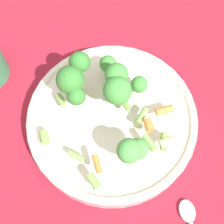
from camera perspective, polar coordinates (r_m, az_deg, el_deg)
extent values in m
plane|color=maroon|center=(0.56, 0.00, -2.37)|extent=(3.00, 3.00, 0.00)
cylinder|color=beige|center=(0.54, 0.00, -1.68)|extent=(0.29, 0.29, 0.04)
torus|color=beige|center=(0.53, 0.00, -0.96)|extent=(0.29, 0.29, 0.01)
cylinder|color=#8CB766|center=(0.54, 0.96, 4.46)|extent=(0.01, 0.01, 0.02)
sphere|color=#33722D|center=(0.52, 1.01, 5.70)|extent=(0.04, 0.04, 0.04)
cylinder|color=#8CB766|center=(0.52, -5.72, 7.85)|extent=(0.01, 0.01, 0.01)
sphere|color=#33722D|center=(0.50, -5.94, 9.08)|extent=(0.03, 0.03, 0.03)
cylinder|color=#8CB766|center=(0.47, 3.16, -7.91)|extent=(0.01, 0.01, 0.02)
sphere|color=#479342|center=(0.44, 3.32, -7.04)|extent=(0.04, 0.04, 0.04)
cylinder|color=#8CB766|center=(0.50, 0.93, 2.49)|extent=(0.02, 0.02, 0.02)
sphere|color=#3D8438|center=(0.47, 0.98, 3.95)|extent=(0.04, 0.04, 0.04)
cylinder|color=#8CB766|center=(0.51, -7.25, 4.27)|extent=(0.02, 0.02, 0.02)
sphere|color=#33722D|center=(0.48, -7.63, 5.80)|extent=(0.04, 0.04, 0.04)
cylinder|color=#8CB766|center=(0.53, 4.85, 4.14)|extent=(0.01, 0.01, 0.01)
sphere|color=#3D8438|center=(0.51, 5.01, 5.05)|extent=(0.03, 0.03, 0.03)
cylinder|color=#8CB766|center=(0.50, -6.33, 1.96)|extent=(0.01, 0.01, 0.01)
sphere|color=#33722D|center=(0.48, -6.55, 2.88)|extent=(0.03, 0.03, 0.03)
cylinder|color=#8CB766|center=(0.51, 0.81, 5.38)|extent=(0.01, 0.01, 0.02)
sphere|color=#3D8438|center=(0.49, 0.85, 6.80)|extent=(0.04, 0.04, 0.04)
cylinder|color=#8CB766|center=(0.51, 0.96, 4.91)|extent=(0.01, 0.01, 0.01)
sphere|color=#3D8438|center=(0.50, 1.00, 5.88)|extent=(0.03, 0.03, 0.03)
cylinder|color=#8CB766|center=(0.48, 3.28, -7.97)|extent=(0.01, 0.01, 0.01)
sphere|color=#33722D|center=(0.47, 3.40, -7.34)|extent=(0.03, 0.03, 0.03)
cylinder|color=#8CB766|center=(0.55, -0.70, 7.78)|extent=(0.01, 0.01, 0.01)
sphere|color=#3D8438|center=(0.54, -0.72, 8.79)|extent=(0.03, 0.03, 0.03)
cylinder|color=#8CB766|center=(0.47, 4.66, -7.32)|extent=(0.01, 0.01, 0.01)
sphere|color=#479342|center=(0.45, 4.83, -6.67)|extent=(0.03, 0.03, 0.03)
cylinder|color=#729E4C|center=(0.48, 6.86, -5.57)|extent=(0.02, 0.03, 0.01)
cylinder|color=orange|center=(0.52, 9.53, 0.32)|extent=(0.03, 0.01, 0.01)
cylinder|color=orange|center=(0.47, -2.78, -9.40)|extent=(0.01, 0.03, 0.01)
cylinder|color=#729E4C|center=(0.49, -6.54, -8.03)|extent=(0.02, 0.02, 0.01)
cylinder|color=#729E4C|center=(0.53, -9.33, 2.20)|extent=(0.02, 0.02, 0.01)
cylinder|color=#729E4C|center=(0.51, 2.11, 1.77)|extent=(0.02, 0.03, 0.01)
cylinder|color=orange|center=(0.54, -6.12, 5.75)|extent=(0.02, 0.03, 0.01)
cylinder|color=beige|center=(0.54, 1.11, 7.95)|extent=(0.02, 0.03, 0.01)
cylinder|color=#729E4C|center=(0.49, 9.51, -5.31)|extent=(0.02, 0.03, 0.01)
cylinder|color=#729E4C|center=(0.47, -3.39, -12.48)|extent=(0.02, 0.03, 0.01)
cylinder|color=beige|center=(0.49, 10.11, -5.45)|extent=(0.03, 0.02, 0.01)
cylinder|color=#729E4C|center=(0.51, 5.49, -0.72)|extent=(0.03, 0.03, 0.01)
cylinder|color=#729E4C|center=(0.51, -12.24, -4.59)|extent=(0.02, 0.02, 0.01)
cylinder|color=orange|center=(0.50, 6.72, -2.39)|extent=(0.02, 0.02, 0.01)
ellipsoid|color=silver|center=(0.53, 13.59, -17.18)|extent=(0.03, 0.04, 0.01)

